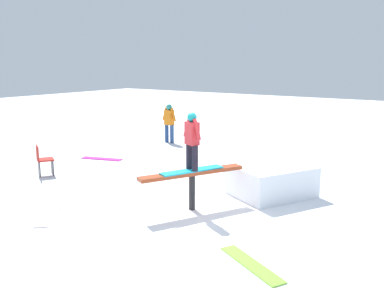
# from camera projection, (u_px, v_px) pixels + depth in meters

# --- Properties ---
(ground_plane) EXTENTS (60.00, 60.00, 0.00)m
(ground_plane) POSITION_uv_depth(u_px,v_px,m) (192.00, 209.00, 9.45)
(ground_plane) COLOR white
(rail_feature) EXTENTS (2.33, 1.36, 0.87)m
(rail_feature) POSITION_uv_depth(u_px,v_px,m) (192.00, 177.00, 9.31)
(rail_feature) COLOR black
(rail_feature) RESTS_ON ground
(snow_kicker_ramp) EXTENTS (2.28, 2.15, 0.74)m
(snow_kicker_ramp) POSITION_uv_depth(u_px,v_px,m) (271.00, 180.00, 10.40)
(snow_kicker_ramp) COLOR white
(snow_kicker_ramp) RESTS_ON ground
(main_rider_on_rail) EXTENTS (1.46, 0.86, 1.28)m
(main_rider_on_rail) POSITION_uv_depth(u_px,v_px,m) (192.00, 143.00, 9.16)
(main_rider_on_rail) COLOR #1AB1D2
(main_rider_on_rail) RESTS_ON rail_feature
(bystander_orange) EXTENTS (0.25, 0.70, 1.54)m
(bystander_orange) POSITION_uv_depth(u_px,v_px,m) (169.00, 121.00, 16.97)
(bystander_orange) COLOR navy
(bystander_orange) RESTS_ON ground
(loose_snowboard_lime) EXTENTS (0.94, 1.42, 0.02)m
(loose_snowboard_lime) POSITION_uv_depth(u_px,v_px,m) (251.00, 264.00, 6.87)
(loose_snowboard_lime) COLOR #8BD63E
(loose_snowboard_lime) RESTS_ON ground
(loose_snowboard_magenta) EXTENTS (0.69, 1.42, 0.02)m
(loose_snowboard_magenta) POSITION_uv_depth(u_px,v_px,m) (102.00, 159.00, 14.24)
(loose_snowboard_magenta) COLOR #CC25A2
(loose_snowboard_magenta) RESTS_ON ground
(loose_snowboard_white) EXTENTS (1.15, 1.01, 0.02)m
(loose_snowboard_white) POSITION_uv_depth(u_px,v_px,m) (48.00, 216.00, 9.00)
(loose_snowboard_white) COLOR white
(loose_snowboard_white) RESTS_ON ground
(folding_chair) EXTENTS (0.60, 0.60, 0.88)m
(folding_chair) POSITION_uv_depth(u_px,v_px,m) (44.00, 161.00, 12.16)
(folding_chair) COLOR #3F3F44
(folding_chair) RESTS_ON ground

